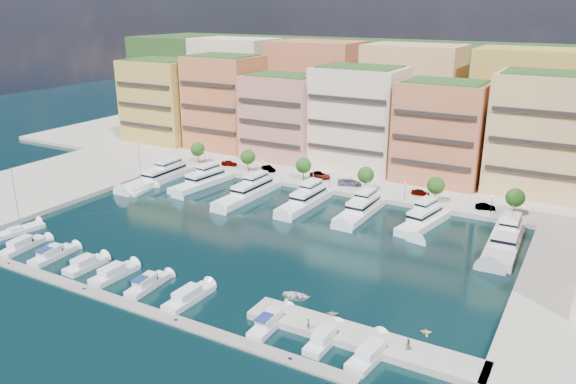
# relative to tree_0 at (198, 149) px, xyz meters

# --- Properties ---
(ground) EXTENTS (400.00, 400.00, 0.00)m
(ground) POSITION_rel_tree_0_xyz_m (40.00, -33.50, -4.74)
(ground) COLOR black
(ground) RESTS_ON ground
(north_quay) EXTENTS (220.00, 64.00, 2.00)m
(north_quay) POSITION_rel_tree_0_xyz_m (40.00, 28.50, -4.74)
(north_quay) COLOR #9E998E
(north_quay) RESTS_ON ground
(west_quay) EXTENTS (34.00, 76.00, 2.00)m
(west_quay) POSITION_rel_tree_0_xyz_m (-22.00, -41.50, -4.74)
(west_quay) COLOR #9E998E
(west_quay) RESTS_ON ground
(hillside) EXTENTS (240.00, 40.00, 58.00)m
(hillside) POSITION_rel_tree_0_xyz_m (40.00, 76.50, -4.74)
(hillside) COLOR #193515
(hillside) RESTS_ON ground
(south_pontoon) EXTENTS (72.00, 2.20, 0.35)m
(south_pontoon) POSITION_rel_tree_0_xyz_m (37.00, -63.50, -4.74)
(south_pontoon) COLOR gray
(south_pontoon) RESTS_ON ground
(finger_pier) EXTENTS (32.00, 5.00, 2.00)m
(finger_pier) POSITION_rel_tree_0_xyz_m (70.00, -55.50, -4.74)
(finger_pier) COLOR #9E998E
(finger_pier) RESTS_ON ground
(apartment_0) EXTENTS (22.00, 16.50, 24.80)m
(apartment_0) POSITION_rel_tree_0_xyz_m (-26.00, 16.49, 8.57)
(apartment_0) COLOR #BA9344
(apartment_0) RESTS_ON north_quay
(apartment_1) EXTENTS (20.00, 16.50, 26.80)m
(apartment_1) POSITION_rel_tree_0_xyz_m (-4.00, 18.49, 9.57)
(apartment_1) COLOR #B2663B
(apartment_1) RESTS_ON north_quay
(apartment_2) EXTENTS (20.00, 15.50, 22.80)m
(apartment_2) POSITION_rel_tree_0_xyz_m (17.00, 16.49, 7.57)
(apartment_2) COLOR tan
(apartment_2) RESTS_ON north_quay
(apartment_3) EXTENTS (22.00, 16.50, 25.80)m
(apartment_3) POSITION_rel_tree_0_xyz_m (38.00, 18.49, 9.07)
(apartment_3) COLOR beige
(apartment_3) RESTS_ON north_quay
(apartment_4) EXTENTS (20.00, 15.50, 23.80)m
(apartment_4) POSITION_rel_tree_0_xyz_m (60.00, 16.49, 8.07)
(apartment_4) COLOR #C66E4A
(apartment_4) RESTS_ON north_quay
(apartment_5) EXTENTS (22.00, 16.50, 26.80)m
(apartment_5) POSITION_rel_tree_0_xyz_m (82.00, 18.49, 9.57)
(apartment_5) COLOR tan
(apartment_5) RESTS_ON north_quay
(backblock_0) EXTENTS (26.00, 18.00, 30.00)m
(backblock_0) POSITION_rel_tree_0_xyz_m (-15.00, 40.50, 11.26)
(backblock_0) COLOR beige
(backblock_0) RESTS_ON north_quay
(backblock_1) EXTENTS (26.00, 18.00, 30.00)m
(backblock_1) POSITION_rel_tree_0_xyz_m (15.00, 40.50, 11.26)
(backblock_1) COLOR #C66E4A
(backblock_1) RESTS_ON north_quay
(backblock_2) EXTENTS (26.00, 18.00, 30.00)m
(backblock_2) POSITION_rel_tree_0_xyz_m (45.00, 40.50, 11.26)
(backblock_2) COLOR tan
(backblock_2) RESTS_ON north_quay
(backblock_3) EXTENTS (26.00, 18.00, 30.00)m
(backblock_3) POSITION_rel_tree_0_xyz_m (75.00, 40.50, 11.26)
(backblock_3) COLOR #BA9344
(backblock_3) RESTS_ON north_quay
(tree_0) EXTENTS (3.80, 3.80, 5.65)m
(tree_0) POSITION_rel_tree_0_xyz_m (0.00, 0.00, 0.00)
(tree_0) COLOR #473323
(tree_0) RESTS_ON north_quay
(tree_1) EXTENTS (3.80, 3.80, 5.65)m
(tree_1) POSITION_rel_tree_0_xyz_m (16.00, 0.00, 0.00)
(tree_1) COLOR #473323
(tree_1) RESTS_ON north_quay
(tree_2) EXTENTS (3.80, 3.80, 5.65)m
(tree_2) POSITION_rel_tree_0_xyz_m (32.00, 0.00, 0.00)
(tree_2) COLOR #473323
(tree_2) RESTS_ON north_quay
(tree_3) EXTENTS (3.80, 3.80, 5.65)m
(tree_3) POSITION_rel_tree_0_xyz_m (48.00, 0.00, 0.00)
(tree_3) COLOR #473323
(tree_3) RESTS_ON north_quay
(tree_4) EXTENTS (3.80, 3.80, 5.65)m
(tree_4) POSITION_rel_tree_0_xyz_m (64.00, 0.00, 0.00)
(tree_4) COLOR #473323
(tree_4) RESTS_ON north_quay
(tree_5) EXTENTS (3.80, 3.80, 5.65)m
(tree_5) POSITION_rel_tree_0_xyz_m (80.00, 0.00, 0.00)
(tree_5) COLOR #473323
(tree_5) RESTS_ON north_quay
(lamppost_0) EXTENTS (0.30, 0.30, 4.20)m
(lamppost_0) POSITION_rel_tree_0_xyz_m (4.00, -2.30, -0.92)
(lamppost_0) COLOR black
(lamppost_0) RESTS_ON north_quay
(lamppost_1) EXTENTS (0.30, 0.30, 4.20)m
(lamppost_1) POSITION_rel_tree_0_xyz_m (22.00, -2.30, -0.92)
(lamppost_1) COLOR black
(lamppost_1) RESTS_ON north_quay
(lamppost_2) EXTENTS (0.30, 0.30, 4.20)m
(lamppost_2) POSITION_rel_tree_0_xyz_m (40.00, -2.30, -0.92)
(lamppost_2) COLOR black
(lamppost_2) RESTS_ON north_quay
(lamppost_3) EXTENTS (0.30, 0.30, 4.20)m
(lamppost_3) POSITION_rel_tree_0_xyz_m (58.00, -2.30, -0.92)
(lamppost_3) COLOR black
(lamppost_3) RESTS_ON north_quay
(lamppost_4) EXTENTS (0.30, 0.30, 4.20)m
(lamppost_4) POSITION_rel_tree_0_xyz_m (76.00, -2.30, -0.92)
(lamppost_4) COLOR black
(lamppost_4) RESTS_ON north_quay
(yacht_0) EXTENTS (5.10, 22.53, 7.30)m
(yacht_0) POSITION_rel_tree_0_xyz_m (-0.07, -14.80, -3.53)
(yacht_0) COLOR white
(yacht_0) RESTS_ON ground
(yacht_1) EXTENTS (6.55, 18.49, 7.30)m
(yacht_1) POSITION_rel_tree_0_xyz_m (11.59, -12.83, -3.65)
(yacht_1) COLOR white
(yacht_1) RESTS_ON ground
(yacht_2) EXTENTS (5.22, 21.20, 7.30)m
(yacht_2) POSITION_rel_tree_0_xyz_m (25.71, -14.14, -3.53)
(yacht_2) COLOR white
(yacht_2) RESTS_ON ground
(yacht_3) EXTENTS (5.11, 18.12, 7.30)m
(yacht_3) POSITION_rel_tree_0_xyz_m (39.46, -12.73, -3.53)
(yacht_3) COLOR white
(yacht_3) RESTS_ON ground
(yacht_4) EXTENTS (5.10, 17.07, 7.30)m
(yacht_4) POSITION_rel_tree_0_xyz_m (52.11, -12.32, -3.65)
(yacht_4) COLOR white
(yacht_4) RESTS_ON ground
(yacht_5) EXTENTS (7.02, 16.38, 7.30)m
(yacht_5) POSITION_rel_tree_0_xyz_m (65.27, -11.78, -3.53)
(yacht_5) COLOR white
(yacht_5) RESTS_ON ground
(yacht_6) EXTENTS (5.79, 21.40, 7.30)m
(yacht_6) POSITION_rel_tree_0_xyz_m (80.84, -14.23, -3.53)
(yacht_6) COLOR white
(yacht_6) RESTS_ON ground
(cruiser_0) EXTENTS (3.53, 9.00, 2.55)m
(cruiser_0) POSITION_rel_tree_0_xyz_m (6.23, -58.10, -4.20)
(cruiser_0) COLOR silver
(cruiser_0) RESTS_ON ground
(cruiser_1) EXTENTS (3.28, 8.58, 2.66)m
(cruiser_1) POSITION_rel_tree_0_xyz_m (14.05, -58.11, -4.17)
(cruiser_1) COLOR silver
(cruiser_1) RESTS_ON ground
(cruiser_2) EXTENTS (3.06, 7.40, 2.55)m
(cruiser_2) POSITION_rel_tree_0_xyz_m (22.11, -58.08, -4.20)
(cruiser_2) COLOR silver
(cruiser_2) RESTS_ON ground
(cruiser_3) EXTENTS (3.19, 8.35, 2.55)m
(cruiser_3) POSITION_rel_tree_0_xyz_m (28.60, -58.09, -4.20)
(cruiser_3) COLOR silver
(cruiser_3) RESTS_ON ground
(cruiser_4) EXTENTS (2.91, 8.30, 2.66)m
(cruiser_4) POSITION_rel_tree_0_xyz_m (35.76, -58.11, -4.17)
(cruiser_4) COLOR silver
(cruiser_4) RESTS_ON ground
(cruiser_5) EXTENTS (3.09, 9.10, 2.55)m
(cruiser_5) POSITION_rel_tree_0_xyz_m (43.82, -58.10, -4.20)
(cruiser_5) COLOR silver
(cruiser_5) RESTS_ON ground
(cruiser_7) EXTENTS (2.58, 8.65, 2.66)m
(cruiser_7) POSITION_rel_tree_0_xyz_m (57.82, -58.11, -4.17)
(cruiser_7) COLOR silver
(cruiser_7) RESTS_ON ground
(cruiser_8) EXTENTS (2.68, 7.73, 2.55)m
(cruiser_8) POSITION_rel_tree_0_xyz_m (66.00, -58.08, -4.20)
(cruiser_8) COLOR silver
(cruiser_8) RESTS_ON ground
(cruiser_9) EXTENTS (3.81, 8.86, 2.55)m
(cruiser_9) POSITION_rel_tree_0_xyz_m (72.38, -58.09, -4.20)
(cruiser_9) COLOR silver
(cruiser_9) RESTS_ON ground
(sailboat_0) EXTENTS (4.43, 9.63, 13.20)m
(sailboat_0) POSITION_rel_tree_0_xyz_m (-1.09, -53.63, -4.43)
(sailboat_0) COLOR white
(sailboat_0) RESTS_ON ground
(sailboat_2) EXTENTS (3.92, 7.85, 13.20)m
(sailboat_2) POSITION_rel_tree_0_xyz_m (1.70, -23.75, -4.42)
(sailboat_2) COLOR white
(sailboat_2) RESTS_ON ground
(tender_3) EXTENTS (1.96, 1.82, 0.85)m
(tender_3) POSITION_rel_tree_0_xyz_m (76.78, -49.55, -4.32)
(tender_3) COLOR #F1E9B8
(tender_3) RESTS_ON ground
(tender_0) EXTENTS (4.71, 3.84, 0.86)m
(tender_0) POSITION_rel_tree_0_xyz_m (57.25, -49.66, -4.31)
(tender_0) COLOR silver
(tender_0) RESTS_ON ground
(tender_1) EXTENTS (2.05, 1.94, 0.85)m
(tender_1) POSITION_rel_tree_0_xyz_m (64.06, -51.42, -4.32)
(tender_1) COLOR beige
(tender_1) RESTS_ON ground
(car_0) EXTENTS (4.48, 2.70, 1.43)m
(car_0) POSITION_rel_tree_0_xyz_m (8.89, 1.81, -3.03)
(car_0) COLOR gray
(car_0) RESTS_ON north_quay
(car_1) EXTENTS (4.62, 3.15, 1.44)m
(car_1) POSITION_rel_tree_0_xyz_m (20.58, 2.55, -3.02)
(car_1) COLOR gray
(car_1) RESTS_ON north_quay
(car_2) EXTENTS (5.92, 3.99, 1.51)m
(car_2) POSITION_rel_tree_0_xyz_m (34.67, 3.77, -2.99)
(car_2) COLOR gray
(car_2) RESTS_ON north_quay
(car_3) EXTENTS (5.93, 4.22, 1.59)m
(car_3) POSITION_rel_tree_0_xyz_m (43.31, 1.79, -2.95)
(car_3) COLOR gray
(car_3) RESTS_ON north_quay
(car_4) EXTENTS (4.10, 1.95, 1.35)m
(car_4) POSITION_rel_tree_0_xyz_m (59.92, 3.07, -3.07)
(car_4) COLOR gray
(car_4) RESTS_ON north_quay
(car_5) EXTENTS (4.23, 2.27, 1.32)m
(car_5) POSITION_rel_tree_0_xyz_m (74.43, 0.52, -3.08)
(car_5) COLOR gray
(car_5) RESTS_ON north_quay
(person_0) EXTENTS (0.67, 0.67, 1.57)m
(person_0) POSITION_rel_tree_0_xyz_m (63.37, -57.50, -2.96)
(person_0) COLOR #283451
(person_0) RESTS_ON finger_pier
(person_1) EXTENTS (0.97, 0.93, 1.58)m
(person_1) POSITION_rel_tree_0_xyz_m (76.15, -55.60, -2.95)
(person_1) COLOR brown
(person_1) RESTS_ON finger_pier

